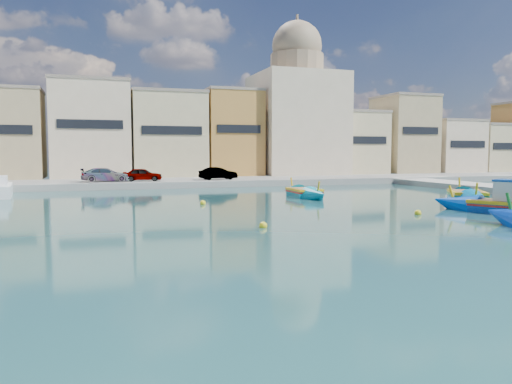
{
  "coord_description": "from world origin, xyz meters",
  "views": [
    {
      "loc": [
        -13.72,
        -16.63,
        3.35
      ],
      "look_at": [
        -6.32,
        6.0,
        1.4
      ],
      "focal_mm": 35.0,
      "sensor_mm": 36.0,
      "label": 1
    }
  ],
  "objects": [
    {
      "name": "luzzu_cyan_mid",
      "position": [
        10.04,
        10.54,
        0.27
      ],
      "size": [
        6.14,
        8.35,
        2.53
      ],
      "color": "#0068A1",
      "rests_on": "ground"
    },
    {
      "name": "church_block",
      "position": [
        10.0,
        40.0,
        8.41
      ],
      "size": [
        10.0,
        10.0,
        19.1
      ],
      "color": "beige",
      "rests_on": "ground"
    },
    {
      "name": "luzzu_green",
      "position": [
        0.99,
        16.96,
        0.24
      ],
      "size": [
        1.94,
        7.12,
        2.23
      ],
      "color": "#007E9E",
      "rests_on": "ground"
    },
    {
      "name": "parked_cars",
      "position": [
        -8.94,
        30.5,
        1.21
      ],
      "size": [
        14.53,
        2.11,
        1.25
      ],
      "color": "#4C1919",
      "rests_on": "north_quay"
    },
    {
      "name": "luzzu_blue_cabin",
      "position": [
        7.43,
        4.76,
        0.34
      ],
      "size": [
        5.48,
        7.86,
        2.8
      ],
      "color": "#003EAA",
      "rests_on": "ground"
    },
    {
      "name": "north_quay",
      "position": [
        0.0,
        32.0,
        0.3
      ],
      "size": [
        80.0,
        8.0,
        0.6
      ],
      "primitive_type": "cube",
      "color": "gray",
      "rests_on": "ground"
    },
    {
      "name": "north_townhouses",
      "position": [
        6.68,
        39.36,
        5.0
      ],
      "size": [
        83.2,
        7.87,
        10.19
      ],
      "color": "#C6B689",
      "rests_on": "ground"
    },
    {
      "name": "ground",
      "position": [
        0.0,
        0.0,
        0.0
      ],
      "size": [
        160.0,
        160.0,
        0.0
      ],
      "primitive_type": "plane",
      "color": "#112B34",
      "rests_on": "ground"
    },
    {
      "name": "mooring_buoys",
      "position": [
        1.09,
        6.38,
        0.08
      ],
      "size": [
        19.3,
        27.03,
        0.36
      ],
      "color": "yellow",
      "rests_on": "ground"
    }
  ]
}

